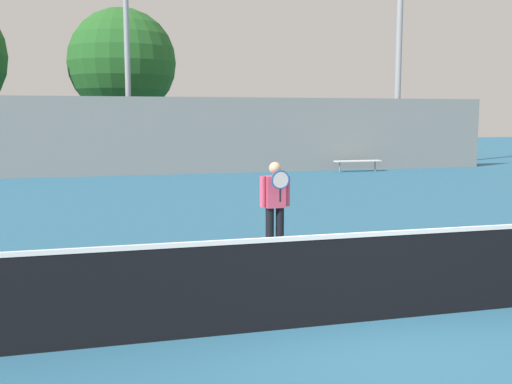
% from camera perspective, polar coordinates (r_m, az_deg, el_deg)
% --- Properties ---
extents(ground_plane, '(100.00, 100.00, 0.00)m').
position_cam_1_polar(ground_plane, '(7.00, 10.28, -12.02)').
color(ground_plane, '#285B7A').
extents(tennis_net, '(12.44, 0.09, 1.02)m').
position_cam_1_polar(tennis_net, '(6.85, 10.38, -7.91)').
color(tennis_net, '#195128').
rests_on(tennis_net, ground_plane).
extents(tennis_player, '(0.52, 0.40, 1.54)m').
position_cam_1_polar(tennis_player, '(10.01, 1.83, -1.01)').
color(tennis_player, black).
rests_on(tennis_player, ground_plane).
extents(bench_courtside_near, '(1.99, 0.40, 0.46)m').
position_cam_1_polar(bench_courtside_near, '(25.10, 9.66, 2.89)').
color(bench_courtside_near, white).
rests_on(bench_courtside_near, ground_plane).
extents(light_pole_far_right, '(0.90, 0.60, 11.00)m').
position_cam_1_polar(light_pole_far_right, '(24.54, -12.30, 17.38)').
color(light_pole_far_right, '#939399').
rests_on(light_pole_far_right, ground_plane).
extents(light_pole_center_back, '(0.90, 0.60, 11.31)m').
position_cam_1_polar(light_pole_center_back, '(27.53, 13.53, 15.73)').
color(light_pole_center_back, '#939399').
rests_on(light_pole_center_back, ground_plane).
extents(back_fence, '(27.61, 0.06, 3.03)m').
position_cam_1_polar(back_fence, '(23.72, -8.13, 5.31)').
color(back_fence, gray).
rests_on(back_fence, ground_plane).
extents(tree_green_broad, '(4.90, 4.90, 7.15)m').
position_cam_1_polar(tree_green_broad, '(28.62, -12.62, 11.90)').
color(tree_green_broad, brown).
rests_on(tree_green_broad, ground_plane).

